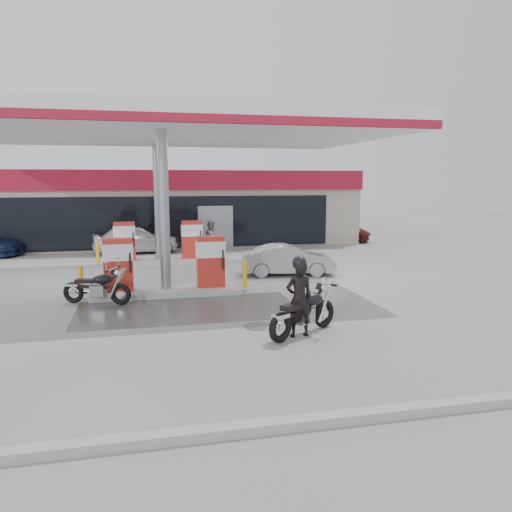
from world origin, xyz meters
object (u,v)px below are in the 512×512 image
(pump_island_far, at_px, (159,247))
(biker_walking, at_px, (158,231))
(parked_motorcycle, at_px, (98,288))
(hatchback_silver, at_px, (288,260))
(main_motorcycle, at_px, (304,313))
(attendant, at_px, (212,239))
(pump_island_near, at_px, (166,272))
(sedan_white, at_px, (136,239))
(parked_car_right, at_px, (332,231))
(biker_main, at_px, (299,299))

(pump_island_far, bearing_deg, biker_walking, 88.33)
(parked_motorcycle, relative_size, hatchback_silver, 0.57)
(hatchback_silver, bearing_deg, main_motorcycle, 174.66)
(pump_island_far, distance_m, parked_motorcycle, 7.09)
(parked_motorcycle, xyz_separation_m, attendant, (4.36, 7.81, 0.39))
(main_motorcycle, distance_m, hatchback_silver, 7.23)
(pump_island_near, xyz_separation_m, sedan_white, (-1.00, 9.20, -0.02))
(pump_island_near, bearing_deg, pump_island_far, 90.00)
(hatchback_silver, height_order, parked_car_right, parked_car_right)
(pump_island_far, bearing_deg, biker_main, -75.97)
(biker_main, relative_size, parked_motorcycle, 0.89)
(parked_car_right, bearing_deg, pump_island_far, 142.14)
(main_motorcycle, xyz_separation_m, hatchback_silver, (1.69, 7.03, 0.05))
(attendant, bearing_deg, biker_walking, 61.44)
(biker_main, relative_size, attendant, 1.02)
(parked_car_right, distance_m, biker_walking, 10.04)
(pump_island_near, distance_m, biker_walking, 9.80)
(pump_island_far, xyz_separation_m, main_motorcycle, (2.90, -10.83, -0.20))
(parked_car_right, bearing_deg, hatchback_silver, 173.11)
(pump_island_far, height_order, attendant, pump_island_far)
(main_motorcycle, relative_size, parked_motorcycle, 1.01)
(sedan_white, relative_size, biker_walking, 2.01)
(sedan_white, xyz_separation_m, parked_car_right, (11.00, 2.30, -0.08))
(main_motorcycle, relative_size, hatchback_silver, 0.57)
(pump_island_far, relative_size, biker_walking, 2.56)
(biker_main, height_order, biker_walking, biker_walking)
(pump_island_near, xyz_separation_m, parked_motorcycle, (-1.95, -0.81, -0.24))
(pump_island_near, bearing_deg, hatchback_silver, 25.63)
(attendant, bearing_deg, pump_island_near, -176.82)
(biker_main, height_order, parked_car_right, biker_main)
(parked_motorcycle, relative_size, parked_car_right, 0.45)
(parked_car_right, relative_size, biker_walking, 2.19)
(pump_island_near, relative_size, main_motorcycle, 2.59)
(parked_motorcycle, bearing_deg, attendant, 81.91)
(attendant, distance_m, parked_car_right, 8.83)
(pump_island_near, relative_size, biker_walking, 2.56)
(biker_main, xyz_separation_m, attendant, (-0.33, 11.94, -0.02))
(biker_main, xyz_separation_m, hatchback_silver, (1.85, 7.14, -0.30))
(main_motorcycle, relative_size, attendant, 1.16)
(sedan_white, bearing_deg, biker_main, -171.58)
(pump_island_far, distance_m, attendant, 2.61)
(biker_main, xyz_separation_m, sedan_white, (-3.73, 14.14, -0.18))
(pump_island_far, bearing_deg, main_motorcycle, -75.01)
(pump_island_near, relative_size, hatchback_silver, 1.49)
(pump_island_near, relative_size, pump_island_far, 1.00)
(attendant, bearing_deg, biker_main, -156.29)
(pump_island_far, xyz_separation_m, hatchback_silver, (4.59, -3.80, -0.14))
(pump_island_near, height_order, biker_walking, biker_walking)
(main_motorcycle, xyz_separation_m, attendant, (-0.50, 11.83, 0.34))
(pump_island_far, distance_m, parked_car_right, 11.41)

